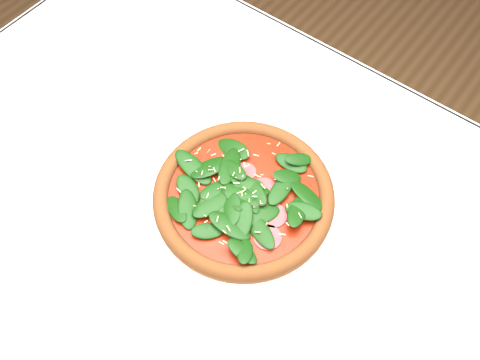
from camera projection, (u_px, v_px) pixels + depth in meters
The scene contains 4 objects.
ground at pixel (232, 339), 1.48m from camera, with size 6.00×6.00×0.00m, color brown.
dining_table at pixel (227, 239), 0.92m from camera, with size 1.21×0.81×0.75m.
plate at pixel (244, 200), 0.84m from camera, with size 0.33×0.33×0.01m.
pizza at pixel (244, 194), 0.82m from camera, with size 0.29×0.29×0.04m.
Camera 1 is at (0.26, -0.30, 1.49)m, focal length 40.00 mm.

